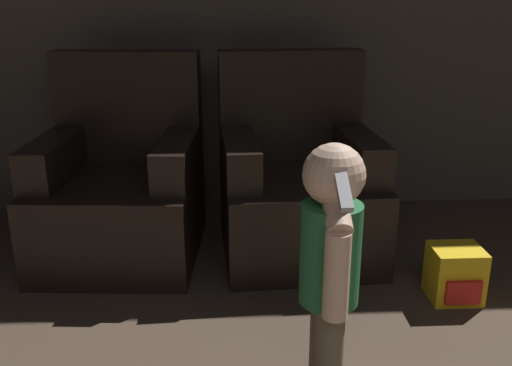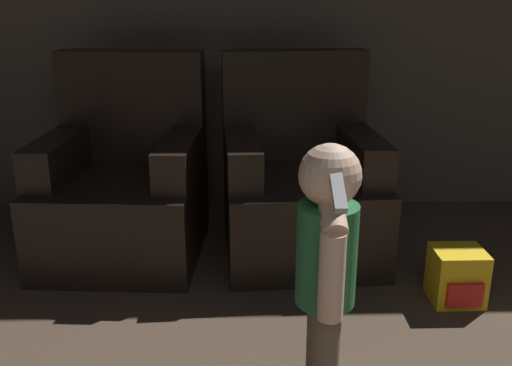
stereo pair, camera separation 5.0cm
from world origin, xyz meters
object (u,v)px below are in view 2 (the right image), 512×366
Objects in this scene: armchair_right at (300,186)px; person_toddler at (327,255)px; toy_backpack at (457,276)px; armchair_left at (125,188)px.

armchair_right reaches higher than person_toddler.
armchair_left is at bearing 159.10° from toy_backpack.
armchair_right is 1.15× the size of person_toddler.
armchair_right is at bearing 4.26° from armchair_left.
toy_backpack is at bearing -45.83° from armchair_right.
armchair_left is 1.48m from person_toddler.
armchair_left is 4.18× the size of toy_backpack.
armchair_left reaches higher than toy_backpack.
person_toddler is at bearing -95.08° from armchair_right.
toy_backpack is at bearing -16.64° from armchair_left.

